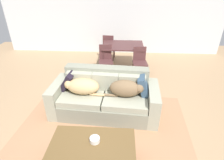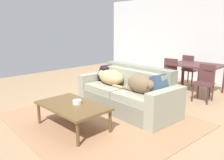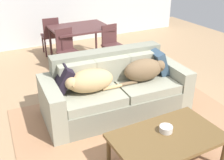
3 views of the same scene
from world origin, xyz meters
The scene contains 14 objects.
ground_plane centered at (0.00, 0.00, 0.00)m, with size 10.00×10.00×0.00m, color tan.
back_partition centered at (0.00, 4.00, 1.35)m, with size 8.00×0.12×2.70m, color silver.
area_rug centered at (0.05, -0.47, 0.01)m, with size 3.21×2.82×0.01m, color #AD7B56.
couch centered at (0.05, 0.29, 0.35)m, with size 2.23×1.08×0.91m.
dog_on_left_cushion centered at (-0.40, 0.21, 0.64)m, with size 0.82×0.43×0.32m.
dog_on_right_cushion centered at (0.49, 0.16, 0.65)m, with size 0.78×0.38×0.34m.
throw_pillow_by_left_arm centered at (-0.73, 0.40, 0.66)m, with size 0.12×0.39×0.39m, color black.
throw_pillow_by_right_arm centered at (0.83, 0.30, 0.66)m, with size 0.13×0.40×0.40m, color #354C62.
coffee_table centered at (-0.01, -1.06, 0.38)m, with size 1.24×0.75×0.42m.
bowl_on_coffee_table centered at (0.02, -0.99, 0.46)m, with size 0.15×0.15×0.07m, color silver.
dining_table centered at (0.41, 2.56, 0.68)m, with size 1.24×0.97×0.75m.
dining_chair_near_left centered at (-0.09, 2.03, 0.49)m, with size 0.45×0.45×0.89m.
dining_chair_near_right centered at (0.90, 2.00, 0.48)m, with size 0.43×0.43×0.85m.
dining_chair_far_left centered at (-0.09, 3.18, 0.50)m, with size 0.43×0.43×0.89m.
Camera 2 is at (3.04, -3.16, 1.69)m, focal length 36.80 mm.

